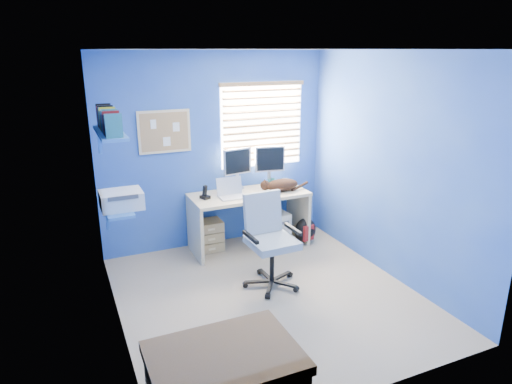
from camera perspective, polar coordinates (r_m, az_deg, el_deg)
name	(u,v)px	position (r m, az deg, el deg)	size (l,w,h in m)	color
floor	(268,296)	(4.97, 1.49, -12.82)	(3.00, 3.20, 0.00)	tan
ceiling	(270,49)	(4.29, 1.76, 17.39)	(3.00, 3.20, 0.00)	white
wall_back	(216,151)	(5.91, -5.08, 5.12)	(3.00, 0.01, 2.50)	blue
wall_front	(370,243)	(3.19, 14.12, -6.23)	(3.00, 0.01, 2.50)	blue
wall_left	(110,203)	(4.09, -17.76, -1.27)	(0.01, 3.20, 2.50)	blue
wall_right	(391,167)	(5.27, 16.52, 2.96)	(0.01, 3.20, 2.50)	blue
desk	(249,220)	(5.96, -0.88, -3.54)	(1.50, 0.65, 0.74)	#D6BD88
laptop	(232,189)	(5.64, -2.96, 0.37)	(0.33, 0.26, 0.22)	silver
monitor_left	(237,169)	(5.98, -2.39, 2.94)	(0.40, 0.12, 0.54)	silver
monitor_right	(269,166)	(6.11, 1.66, 3.27)	(0.40, 0.12, 0.54)	silver
phone	(205,192)	(5.64, -6.41, -0.01)	(0.09, 0.11, 0.17)	black
mug	(271,182)	(6.14, 1.94, 1.22)	(0.10, 0.09, 0.10)	#287677
cd_spindle	(285,182)	(6.23, 3.70, 1.28)	(0.13, 0.13, 0.07)	silver
cat	(282,185)	(5.93, 3.30, 0.89)	(0.44, 0.23, 0.16)	black
tower_pc	(277,227)	(6.15, 2.58, -4.33)	(0.19, 0.44, 0.45)	beige
drawer_boxes	(208,235)	(5.95, -5.98, -5.40)	(0.35, 0.28, 0.41)	tan
yellow_book	(274,241)	(5.97, 2.21, -6.12)	(0.03, 0.17, 0.24)	yellow
backpack	(305,231)	(6.18, 6.17, -4.81)	(0.30, 0.23, 0.35)	black
bed_corner	(225,382)	(3.52, -3.91, -22.59)	(1.00, 0.71, 0.48)	brown
office_chair	(270,252)	(5.04, 1.73, -7.52)	(0.61, 0.61, 1.01)	black
window_blinds	(263,125)	(6.06, 0.82, 8.38)	(1.15, 0.05, 1.10)	white
corkboard	(164,132)	(5.67, -11.37, 7.40)	(0.64, 0.02, 0.52)	#D6BD88
wall_shelves	(114,161)	(4.77, -17.29, 3.69)	(0.42, 0.90, 1.05)	#3F7DCE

